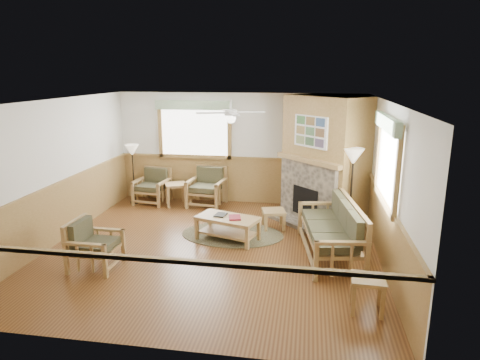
# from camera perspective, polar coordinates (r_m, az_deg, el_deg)

# --- Properties ---
(floor) EXTENTS (6.00, 6.00, 0.01)m
(floor) POSITION_cam_1_polar(r_m,az_deg,el_deg) (8.06, -3.65, -9.10)
(floor) COLOR brown
(floor) RESTS_ON ground
(ceiling) EXTENTS (6.00, 6.00, 0.01)m
(ceiling) POSITION_cam_1_polar(r_m,az_deg,el_deg) (7.41, -3.99, 10.48)
(ceiling) COLOR white
(ceiling) RESTS_ON floor
(wall_back) EXTENTS (6.00, 0.02, 2.70)m
(wall_back) POSITION_cam_1_polar(r_m,az_deg,el_deg) (10.50, -0.14, 4.19)
(wall_back) COLOR white
(wall_back) RESTS_ON floor
(wall_front) EXTENTS (6.00, 0.02, 2.70)m
(wall_front) POSITION_cam_1_polar(r_m,az_deg,el_deg) (4.89, -11.78, -8.11)
(wall_front) COLOR white
(wall_front) RESTS_ON floor
(wall_left) EXTENTS (0.02, 6.00, 2.70)m
(wall_left) POSITION_cam_1_polar(r_m,az_deg,el_deg) (8.79, -23.25, 1.03)
(wall_left) COLOR white
(wall_left) RESTS_ON floor
(wall_right) EXTENTS (0.02, 6.00, 2.70)m
(wall_right) POSITION_cam_1_polar(r_m,az_deg,el_deg) (7.55, 18.97, -0.60)
(wall_right) COLOR white
(wall_right) RESTS_ON floor
(wainscot) EXTENTS (6.00, 6.00, 1.10)m
(wainscot) POSITION_cam_1_polar(r_m,az_deg,el_deg) (7.85, -3.72, -5.38)
(wainscot) COLOR olive
(wainscot) RESTS_ON floor
(fireplace) EXTENTS (3.11, 3.11, 2.70)m
(fireplace) POSITION_cam_1_polar(r_m,az_deg,el_deg) (9.44, 11.28, 2.77)
(fireplace) COLOR olive
(fireplace) RESTS_ON floor
(window_back) EXTENTS (1.90, 0.16, 1.50)m
(window_back) POSITION_cam_1_polar(r_m,az_deg,el_deg) (10.56, -6.19, 10.62)
(window_back) COLOR white
(window_back) RESTS_ON wall_back
(window_right) EXTENTS (0.16, 1.90, 1.50)m
(window_right) POSITION_cam_1_polar(r_m,az_deg,el_deg) (7.15, 19.67, 8.19)
(window_right) COLOR white
(window_right) RESTS_ON wall_right
(ceiling_fan) EXTENTS (1.59, 1.59, 0.36)m
(ceiling_fan) POSITION_cam_1_polar(r_m,az_deg,el_deg) (7.65, -1.24, 10.32)
(ceiling_fan) COLOR white
(ceiling_fan) RESTS_ON ceiling
(sofa) EXTENTS (2.20, 1.16, 0.97)m
(sofa) POSITION_cam_1_polar(r_m,az_deg,el_deg) (7.76, 11.86, -6.45)
(sofa) COLOR #A17E4B
(sofa) RESTS_ON floor
(armchair_back_left) EXTENTS (0.84, 0.84, 0.85)m
(armchair_back_left) POSITION_cam_1_polar(r_m,az_deg,el_deg) (10.83, -11.66, -0.82)
(armchair_back_left) COLOR #A17E4B
(armchair_back_left) RESTS_ON floor
(armchair_back_right) EXTENTS (0.91, 0.91, 0.92)m
(armchair_back_right) POSITION_cam_1_polar(r_m,az_deg,el_deg) (10.41, -4.47, -0.96)
(armchair_back_right) COLOR #A17E4B
(armchair_back_right) RESTS_ON floor
(armchair_left) EXTENTS (0.74, 0.74, 0.82)m
(armchair_left) POSITION_cam_1_polar(r_m,az_deg,el_deg) (7.54, -18.75, -8.13)
(armchair_left) COLOR #A17E4B
(armchair_left) RESTS_ON floor
(coffee_table) EXTENTS (1.31, 0.93, 0.47)m
(coffee_table) POSITION_cam_1_polar(r_m,az_deg,el_deg) (8.33, -1.67, -6.48)
(coffee_table) COLOR #A17E4B
(coffee_table) RESTS_ON floor
(end_table_chairs) EXTENTS (0.64, 0.63, 0.54)m
(end_table_chairs) POSITION_cam_1_polar(r_m,az_deg,el_deg) (10.57, -8.54, -1.90)
(end_table_chairs) COLOR #A17E4B
(end_table_chairs) RESTS_ON floor
(end_table_sofa) EXTENTS (0.46, 0.45, 0.50)m
(end_table_sofa) POSITION_cam_1_polar(r_m,az_deg,el_deg) (6.25, 16.59, -14.39)
(end_table_sofa) COLOR #A17E4B
(end_table_sofa) RESTS_ON floor
(footstool) EXTENTS (0.55, 0.55, 0.39)m
(footstool) POSITION_cam_1_polar(r_m,az_deg,el_deg) (8.98, 4.50, -5.22)
(footstool) COLOR #A17E4B
(footstool) RESTS_ON floor
(braided_rug) EXTENTS (2.13, 2.13, 0.01)m
(braided_rug) POSITION_cam_1_polar(r_m,az_deg,el_deg) (8.67, -1.02, -7.24)
(braided_rug) COLOR #4E4930
(braided_rug) RESTS_ON floor
(floor_lamp_left) EXTENTS (0.44, 0.44, 1.48)m
(floor_lamp_left) POSITION_cam_1_polar(r_m,az_deg,el_deg) (10.84, -14.02, 0.79)
(floor_lamp_left) COLOR black
(floor_lamp_left) RESTS_ON floor
(floor_lamp_right) EXTENTS (0.46, 0.46, 1.76)m
(floor_lamp_right) POSITION_cam_1_polar(r_m,az_deg,el_deg) (8.72, 14.59, -1.55)
(floor_lamp_right) COLOR black
(floor_lamp_right) RESTS_ON floor
(book_red) EXTENTS (0.28, 0.34, 0.03)m
(book_red) POSITION_cam_1_polar(r_m,az_deg,el_deg) (8.17, -0.71, -4.92)
(book_red) COLOR maroon
(book_red) RESTS_ON coffee_table
(book_dark) EXTENTS (0.24, 0.30, 0.02)m
(book_dark) POSITION_cam_1_polar(r_m,az_deg,el_deg) (8.33, -2.60, -4.57)
(book_dark) COLOR black
(book_dark) RESTS_ON coffee_table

